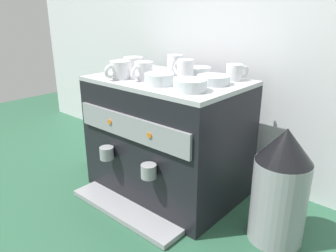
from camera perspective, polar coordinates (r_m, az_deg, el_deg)
ground_plane at (r=1.48m, az=-0.00°, el=-10.74°), size 4.00×4.00×0.00m
tiled_backsplash_wall at (r=1.54m, az=8.08°, el=12.23°), size 2.80×0.03×1.11m
espresso_machine at (r=1.37m, az=-0.11°, el=-1.94°), size 0.61×0.52×0.49m
ceramic_cup_0 at (r=1.27m, az=2.95°, el=9.85°), size 0.11×0.06×0.08m
ceramic_cup_1 at (r=1.41m, az=1.23°, el=10.80°), size 0.08×0.10×0.08m
ceramic_cup_2 at (r=1.29m, az=-4.44°, el=9.68°), size 0.07×0.11×0.07m
ceramic_cup_3 at (r=1.43m, az=-6.41°, el=10.62°), size 0.11×0.10×0.07m
ceramic_cup_4 at (r=1.31m, az=-8.56°, el=9.72°), size 0.08×0.12×0.07m
ceramic_cup_5 at (r=1.29m, az=11.72°, el=9.23°), size 0.07×0.09×0.06m
ceramic_bowl_0 at (r=1.10m, az=3.89°, el=7.13°), size 0.11×0.11×0.04m
ceramic_bowl_1 at (r=1.21m, az=7.96°, el=8.01°), size 0.12×0.12×0.03m
ceramic_bowl_2 at (r=1.35m, az=5.48°, el=9.44°), size 0.10×0.10×0.04m
ceramic_bowl_3 at (r=1.19m, az=-1.55°, el=8.21°), size 0.11×0.11×0.04m
coffee_grinder at (r=1.15m, az=19.14°, el=-9.99°), size 0.18×0.18×0.41m
milk_pitcher at (r=1.75m, az=-12.76°, el=-3.82°), size 0.08×0.08×0.13m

